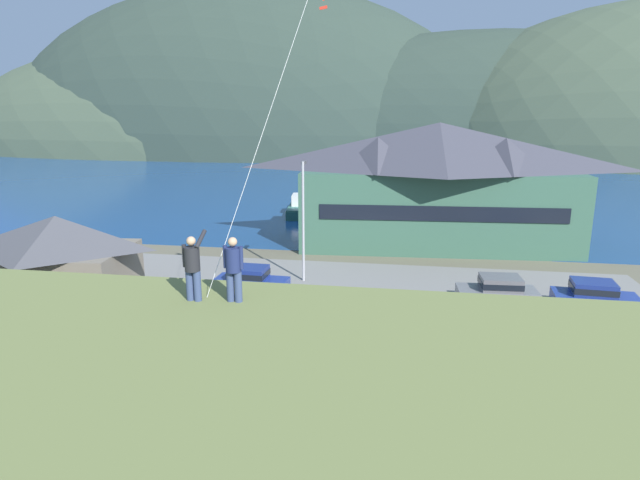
{
  "coord_description": "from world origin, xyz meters",
  "views": [
    {
      "loc": [
        5.36,
        -21.2,
        10.66
      ],
      "look_at": [
        0.48,
        9.0,
        3.16
      ],
      "focal_mm": 29.9,
      "sensor_mm": 36.0,
      "label": 1
    }
  ],
  "objects_px": {
    "parked_car_mid_row_far": "(546,346)",
    "parked_car_corner_spot": "(431,343)",
    "parked_car_front_row_end": "(177,324)",
    "moored_boat_wharfside": "(301,207)",
    "parked_car_front_row_silver": "(498,291)",
    "parked_car_front_row_red": "(594,297)",
    "parked_car_back_row_left": "(250,281)",
    "storage_shed_near_lot": "(60,260)",
    "parked_car_back_row_right": "(314,329)",
    "parking_light_pole": "(303,214)",
    "person_companion": "(234,267)",
    "harbor_lodge": "(437,182)",
    "person_kite_flyer": "(193,266)",
    "wharf_dock": "(335,213)"
  },
  "relations": [
    {
      "from": "wharf_dock",
      "to": "person_companion",
      "type": "relative_size",
      "value": 6.49
    },
    {
      "from": "parked_car_back_row_left",
      "to": "wharf_dock",
      "type": "bearing_deg",
      "value": 86.54
    },
    {
      "from": "parked_car_mid_row_far",
      "to": "parked_car_front_row_red",
      "type": "height_order",
      "value": "same"
    },
    {
      "from": "moored_boat_wharfside",
      "to": "person_kite_flyer",
      "type": "xyz_separation_m",
      "value": [
        5.26,
        -41.31,
        5.97
      ]
    },
    {
      "from": "parked_car_front_row_silver",
      "to": "person_companion",
      "type": "height_order",
      "value": "person_companion"
    },
    {
      "from": "parked_car_front_row_red",
      "to": "parking_light_pole",
      "type": "bearing_deg",
      "value": 168.62
    },
    {
      "from": "parking_light_pole",
      "to": "person_companion",
      "type": "relative_size",
      "value": 4.32
    },
    {
      "from": "parked_car_mid_row_far",
      "to": "parked_car_back_row_right",
      "type": "height_order",
      "value": "same"
    },
    {
      "from": "moored_boat_wharfside",
      "to": "person_kite_flyer",
      "type": "bearing_deg",
      "value": -82.74
    },
    {
      "from": "harbor_lodge",
      "to": "parked_car_front_row_red",
      "type": "bearing_deg",
      "value": -61.83
    },
    {
      "from": "moored_boat_wharfside",
      "to": "parked_car_mid_row_far",
      "type": "relative_size",
      "value": 1.93
    },
    {
      "from": "parked_car_mid_row_far",
      "to": "parked_car_corner_spot",
      "type": "distance_m",
      "value": 4.75
    },
    {
      "from": "storage_shed_near_lot",
      "to": "parked_car_front_row_silver",
      "type": "xyz_separation_m",
      "value": [
        23.76,
        3.11,
        -1.59
      ]
    },
    {
      "from": "moored_boat_wharfside",
      "to": "parked_car_corner_spot",
      "type": "relative_size",
      "value": 1.92
    },
    {
      "from": "parked_car_front_row_end",
      "to": "parking_light_pole",
      "type": "bearing_deg",
      "value": 68.62
    },
    {
      "from": "parked_car_front_row_silver",
      "to": "parked_car_back_row_right",
      "type": "height_order",
      "value": "same"
    },
    {
      "from": "parked_car_back_row_left",
      "to": "moored_boat_wharfside",
      "type": "bearing_deg",
      "value": 94.6
    },
    {
      "from": "harbor_lodge",
      "to": "parked_car_mid_row_far",
      "type": "height_order",
      "value": "harbor_lodge"
    },
    {
      "from": "parked_car_front_row_red",
      "to": "parked_car_corner_spot",
      "type": "distance_m",
      "value": 11.29
    },
    {
      "from": "parked_car_front_row_silver",
      "to": "parked_car_corner_spot",
      "type": "bearing_deg",
      "value": -118.0
    },
    {
      "from": "storage_shed_near_lot",
      "to": "parking_light_pole",
      "type": "bearing_deg",
      "value": 26.9
    },
    {
      "from": "moored_boat_wharfside",
      "to": "parked_car_mid_row_far",
      "type": "height_order",
      "value": "moored_boat_wharfside"
    },
    {
      "from": "parked_car_front_row_end",
      "to": "parked_car_corner_spot",
      "type": "distance_m",
      "value": 11.49
    },
    {
      "from": "parked_car_back_row_left",
      "to": "parked_car_front_row_red",
      "type": "height_order",
      "value": "same"
    },
    {
      "from": "harbor_lodge",
      "to": "storage_shed_near_lot",
      "type": "distance_m",
      "value": 27.3
    },
    {
      "from": "parked_car_back_row_left",
      "to": "parked_car_back_row_right",
      "type": "bearing_deg",
      "value": -52.43
    },
    {
      "from": "parked_car_front_row_red",
      "to": "storage_shed_near_lot",
      "type": "bearing_deg",
      "value": -173.96
    },
    {
      "from": "storage_shed_near_lot",
      "to": "parked_car_mid_row_far",
      "type": "relative_size",
      "value": 1.98
    },
    {
      "from": "parking_light_pole",
      "to": "parked_car_corner_spot",
      "type": "bearing_deg",
      "value": -54.28
    },
    {
      "from": "parked_car_front_row_silver",
      "to": "parked_car_front_row_red",
      "type": "bearing_deg",
      "value": -0.99
    },
    {
      "from": "harbor_lodge",
      "to": "parking_light_pole",
      "type": "distance_m",
      "value": 13.94
    },
    {
      "from": "parked_car_front_row_silver",
      "to": "person_kite_flyer",
      "type": "height_order",
      "value": "person_kite_flyer"
    },
    {
      "from": "parked_car_corner_spot",
      "to": "parked_car_front_row_silver",
      "type": "bearing_deg",
      "value": 62.0
    },
    {
      "from": "person_companion",
      "to": "parked_car_front_row_end",
      "type": "bearing_deg",
      "value": 123.42
    },
    {
      "from": "storage_shed_near_lot",
      "to": "parked_car_back_row_left",
      "type": "relative_size",
      "value": 1.95
    },
    {
      "from": "parked_car_front_row_end",
      "to": "parked_car_front_row_red",
      "type": "bearing_deg",
      "value": 18.9
    },
    {
      "from": "parked_car_back_row_left",
      "to": "parked_car_mid_row_far",
      "type": "distance_m",
      "value": 15.99
    },
    {
      "from": "parked_car_mid_row_far",
      "to": "parked_car_front_row_end",
      "type": "distance_m",
      "value": 16.22
    },
    {
      "from": "parked_car_front_row_end",
      "to": "parked_car_corner_spot",
      "type": "relative_size",
      "value": 1.0
    },
    {
      "from": "parked_car_front_row_red",
      "to": "parking_light_pole",
      "type": "distance_m",
      "value": 16.89
    },
    {
      "from": "parked_car_back_row_right",
      "to": "parked_car_front_row_red",
      "type": "height_order",
      "value": "same"
    },
    {
      "from": "harbor_lodge",
      "to": "parked_car_front_row_red",
      "type": "distance_m",
      "value": 16.6
    },
    {
      "from": "parked_car_mid_row_far",
      "to": "parked_car_corner_spot",
      "type": "height_order",
      "value": "same"
    },
    {
      "from": "wharf_dock",
      "to": "parking_light_pole",
      "type": "distance_m",
      "value": 22.05
    },
    {
      "from": "parked_car_back_row_left",
      "to": "parked_car_front_row_silver",
      "type": "xyz_separation_m",
      "value": [
        13.78,
        0.45,
        0.0
      ]
    },
    {
      "from": "storage_shed_near_lot",
      "to": "parked_car_front_row_red",
      "type": "xyz_separation_m",
      "value": [
        28.64,
        3.03,
        -1.59
      ]
    },
    {
      "from": "parked_car_mid_row_far",
      "to": "storage_shed_near_lot",
      "type": "bearing_deg",
      "value": 171.39
    },
    {
      "from": "moored_boat_wharfside",
      "to": "parked_car_back_row_right",
      "type": "relative_size",
      "value": 1.87
    },
    {
      "from": "parked_car_back_row_left",
      "to": "parking_light_pole",
      "type": "height_order",
      "value": "parking_light_pole"
    },
    {
      "from": "parked_car_mid_row_far",
      "to": "person_companion",
      "type": "distance_m",
      "value": 14.85
    }
  ]
}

